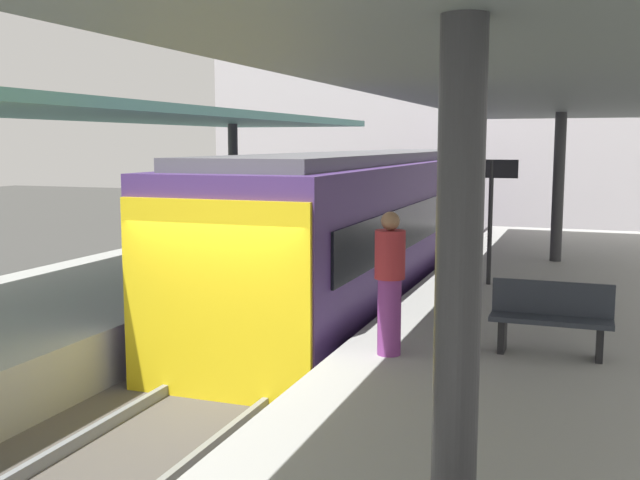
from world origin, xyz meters
name	(u,v)px	position (x,y,z in m)	size (l,w,h in m)	color
ground_plane	(232,403)	(0.00, 0.00, 0.00)	(80.00, 80.00, 0.00)	#383835
platform_left	(7,342)	(-3.80, 0.00, 0.50)	(4.40, 28.00, 1.00)	#9E9E99
platform_right	(524,401)	(3.80, 0.00, 0.50)	(4.40, 28.00, 1.00)	#9E9E99
track_ballast	(232,396)	(0.00, 0.00, 0.10)	(3.20, 28.00, 0.20)	#4C4742
rail_near_side	(185,378)	(-0.72, 0.00, 0.27)	(0.08, 28.00, 0.14)	slate
rail_far_side	(281,390)	(0.72, 0.00, 0.27)	(0.08, 28.00, 0.14)	slate
commuter_train	(374,224)	(0.00, 6.98, 1.73)	(2.78, 14.97, 3.10)	#472D6B
canopy_left	(58,112)	(-3.80, 1.40, 4.00)	(4.18, 21.00, 3.12)	#333335
canopy_right	(543,90)	(3.80, 1.40, 4.17)	(4.18, 21.00, 3.29)	#333335
platform_bench	(551,316)	(4.05, 0.35, 1.46)	(1.40, 0.41, 0.86)	black
platform_sign	(491,193)	(2.80, 4.55, 2.62)	(0.90, 0.08, 2.21)	#262628
passenger_near_bench	(390,281)	(2.25, -0.32, 1.89)	(0.36, 0.36, 1.71)	#7A337A
station_building_backdrop	(464,89)	(-0.20, 20.00, 5.50)	(18.00, 6.00, 11.00)	#B7B2B7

